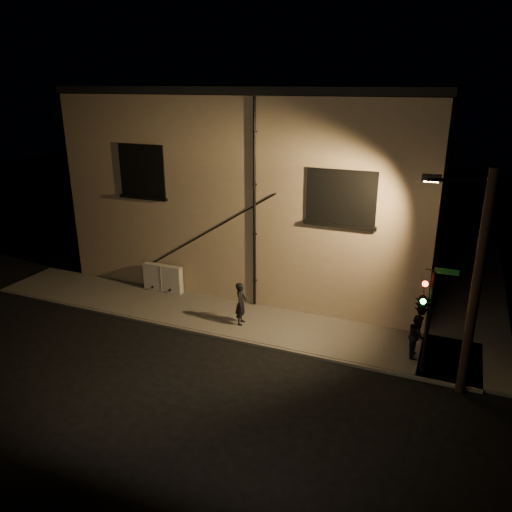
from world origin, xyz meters
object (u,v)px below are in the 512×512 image
at_px(pedestrian_a, 241,303).
at_px(streetlamp_pole, 473,279).
at_px(utility_cabinet, 163,278).
at_px(pedestrian_b, 417,336).
at_px(traffic_signal, 423,303).

distance_m(pedestrian_a, streetlamp_pole, 8.39).
bearing_deg(utility_cabinet, pedestrian_a, -19.24).
bearing_deg(streetlamp_pole, pedestrian_b, 136.76).
height_order(pedestrian_a, pedestrian_b, pedestrian_a).
bearing_deg(traffic_signal, utility_cabinet, 167.23).
bearing_deg(traffic_signal, streetlamp_pole, -13.09).
xyz_separation_m(utility_cabinet, pedestrian_a, (4.52, -1.58, 0.23)).
xyz_separation_m(utility_cabinet, pedestrian_b, (10.98, -1.51, 0.15)).
height_order(utility_cabinet, pedestrian_b, pedestrian_b).
relative_size(pedestrian_b, traffic_signal, 0.43).
bearing_deg(pedestrian_a, streetlamp_pole, -107.64).
distance_m(pedestrian_a, pedestrian_b, 6.47).
relative_size(utility_cabinet, traffic_signal, 0.52).
bearing_deg(streetlamp_pole, traffic_signal, 166.91).
distance_m(pedestrian_b, streetlamp_pole, 3.36).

